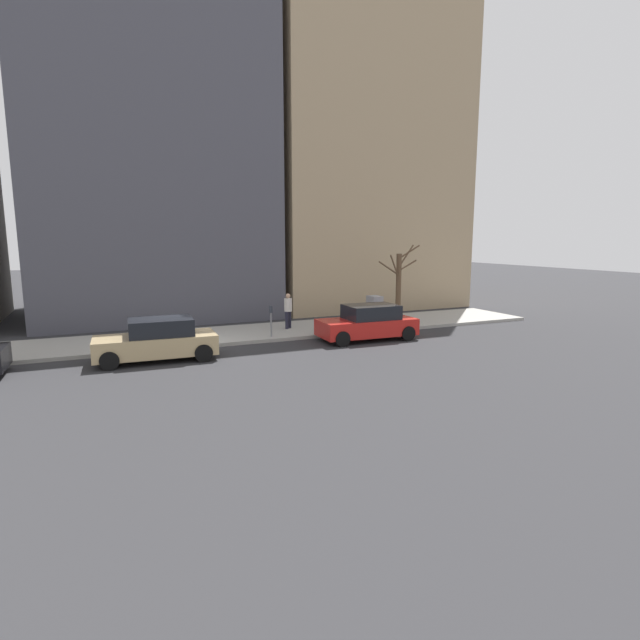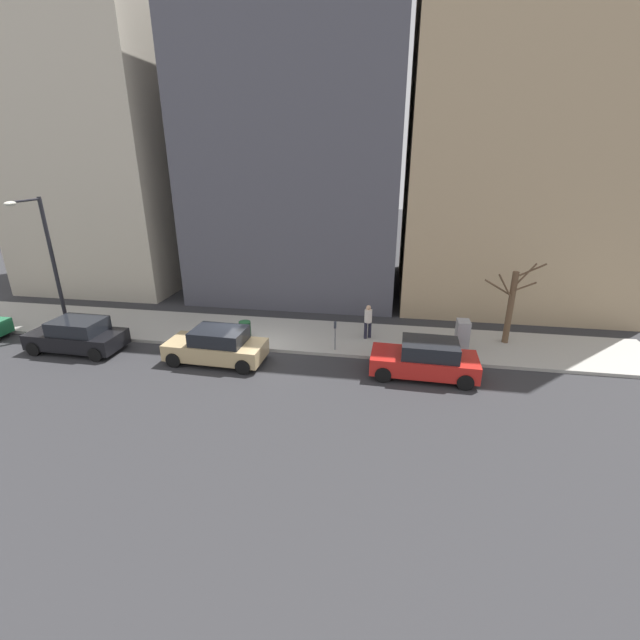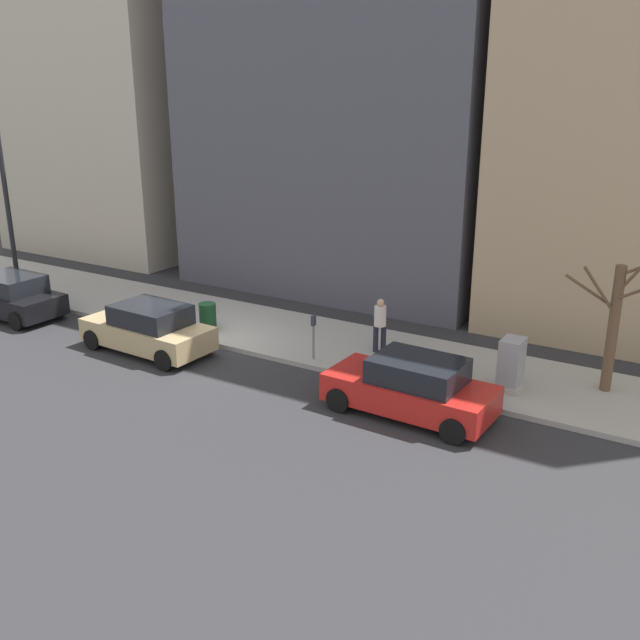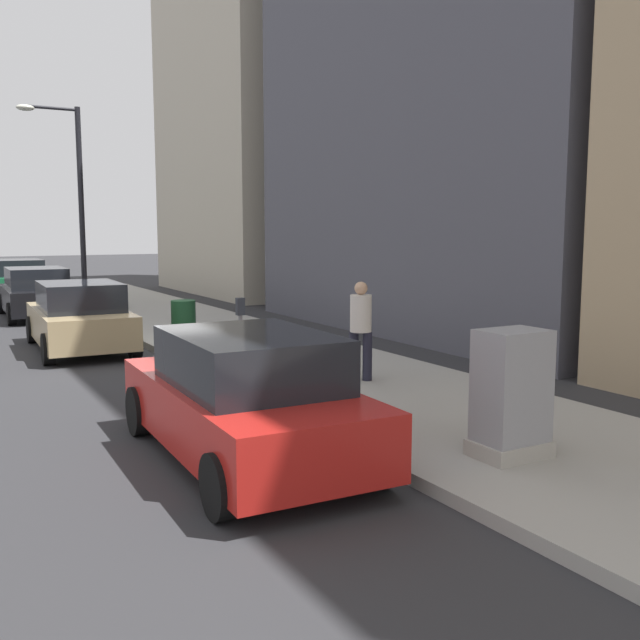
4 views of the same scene
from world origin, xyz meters
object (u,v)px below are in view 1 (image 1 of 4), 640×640
(parked_car_red, at_px, (368,323))
(bare_tree, at_px, (399,283))
(parked_car_tan, at_px, (157,340))
(parking_meter, at_px, (271,318))
(office_tower_left, at_px, (344,151))
(office_block_center, at_px, (148,156))
(trash_bin, at_px, (164,332))
(utility_box, at_px, (374,311))
(pedestrian_near_meter, at_px, (288,309))

(parked_car_red, xyz_separation_m, bare_tree, (3.73, -3.94, 1.30))
(parked_car_tan, xyz_separation_m, bare_tree, (3.88, -12.68, 1.30))
(parked_car_tan, bearing_deg, parked_car_red, -86.74)
(parking_meter, distance_m, bare_tree, 8.15)
(parked_car_red, relative_size, office_tower_left, 0.21)
(office_tower_left, bearing_deg, parked_car_red, 157.93)
(bare_tree, bearing_deg, parked_car_red, 133.43)
(parked_car_tan, relative_size, office_tower_left, 0.21)
(parking_meter, xyz_separation_m, office_block_center, (11.19, 3.63, 8.06))
(office_tower_left, xyz_separation_m, office_block_center, (0.06, 12.65, -1.11))
(parked_car_red, xyz_separation_m, parked_car_tan, (-0.16, 8.74, 0.00))
(office_tower_left, bearing_deg, office_block_center, 89.71)
(office_tower_left, bearing_deg, trash_bin, 128.55)
(parked_car_red, relative_size, trash_bin, 4.73)
(utility_box, relative_size, pedestrian_near_meter, 0.86)
(parked_car_tan, distance_m, pedestrian_near_meter, 7.10)
(parked_car_red, xyz_separation_m, office_block_center, (12.79, 7.49, 8.31))
(parked_car_red, distance_m, pedestrian_near_meter, 4.06)
(bare_tree, distance_m, office_block_center, 16.18)
(parked_car_red, distance_m, office_tower_left, 16.64)
(utility_box, bearing_deg, pedestrian_near_meter, 80.11)
(parking_meter, xyz_separation_m, trash_bin, (0.45, 4.38, -0.38))
(parked_car_red, height_order, trash_bin, parked_car_red)
(utility_box, bearing_deg, parked_car_tan, 103.93)
(pedestrian_near_meter, bearing_deg, bare_tree, 146.07)
(pedestrian_near_meter, bearing_deg, trash_bin, -27.53)
(parked_car_red, relative_size, pedestrian_near_meter, 2.56)
(utility_box, xyz_separation_m, trash_bin, (-0.40, 9.99, -0.25))
(parked_car_red, bearing_deg, parked_car_tan, 92.78)
(parked_car_tan, bearing_deg, bare_tree, -70.74)
(pedestrian_near_meter, bearing_deg, utility_box, 131.38)
(trash_bin, bearing_deg, bare_tree, -82.15)
(parking_meter, relative_size, bare_tree, 0.35)
(bare_tree, distance_m, office_tower_left, 12.18)
(parked_car_tan, bearing_deg, trash_bin, -10.61)
(pedestrian_near_meter, bearing_deg, parking_meter, 10.53)
(parked_car_tan, relative_size, bare_tree, 1.10)
(parking_meter, height_order, office_tower_left, office_tower_left)
(bare_tree, bearing_deg, parking_meter, 105.28)
(parking_meter, bearing_deg, utility_box, -81.38)
(parking_meter, height_order, trash_bin, parking_meter)
(bare_tree, bearing_deg, office_block_center, 51.59)
(parking_meter, distance_m, office_block_center, 14.26)
(parked_car_tan, distance_m, trash_bin, 2.26)
(office_block_center, bearing_deg, office_tower_left, -90.29)
(bare_tree, bearing_deg, trash_bin, 97.85)
(parked_car_tan, relative_size, pedestrian_near_meter, 2.57)
(office_block_center, bearing_deg, parked_car_tan, 174.48)
(trash_bin, relative_size, office_block_center, 0.05)
(parked_car_red, height_order, parking_meter, parked_car_red)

